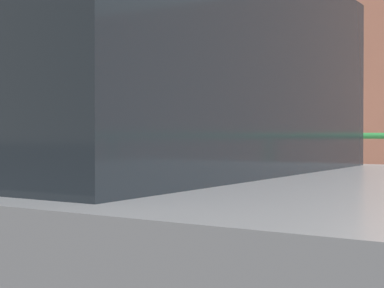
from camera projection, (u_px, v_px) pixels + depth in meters
sidewalk_curb at (289, 273)px, 4.96m from camera, size 36.00×3.04×0.15m
parking_meter at (238, 151)px, 4.02m from camera, size 0.17×0.18×1.36m
pedestrian_at_meter at (172, 142)px, 4.36m from camera, size 0.64×0.62×1.79m
parked_sedan_gray at (19, 230)px, 2.26m from camera, size 4.63×1.88×1.76m
background_railing at (340, 164)px, 6.02m from camera, size 24.06×0.06×1.12m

